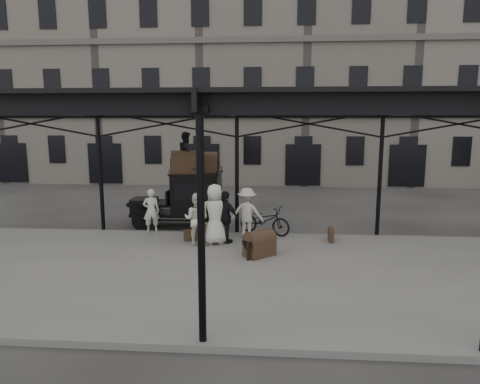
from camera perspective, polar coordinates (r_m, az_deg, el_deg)
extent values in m
plane|color=#383533|center=(13.78, -1.09, -8.09)|extent=(120.00, 120.00, 0.00)
cube|color=slate|center=(11.87, -2.00, -10.66)|extent=(28.00, 8.00, 0.15)
cylinder|color=black|center=(15.26, -0.42, 1.92)|extent=(0.14, 0.14, 4.30)
cylinder|color=black|center=(7.65, -5.19, -5.83)|extent=(0.14, 0.14, 4.30)
cube|color=black|center=(15.12, -0.43, 10.70)|extent=(22.00, 0.10, 0.45)
cube|color=black|center=(7.38, -5.46, 11.89)|extent=(22.00, 0.10, 0.45)
cube|color=black|center=(11.45, -1.97, 11.93)|extent=(22.50, 9.00, 0.08)
cube|color=silver|center=(11.45, -1.97, 12.28)|extent=(18.00, 7.00, 0.04)
cube|color=slate|center=(31.22, 2.04, 14.73)|extent=(64.00, 8.00, 14.00)
cylinder|color=black|center=(16.73, -12.94, -3.74)|extent=(0.80, 0.10, 0.80)
cylinder|color=black|center=(18.07, -11.60, -2.71)|extent=(0.80, 0.10, 0.80)
cylinder|color=black|center=(16.16, -4.07, -3.99)|extent=(0.80, 0.10, 0.80)
cylinder|color=black|center=(17.55, -3.39, -2.89)|extent=(0.80, 0.10, 0.80)
cube|color=black|center=(17.05, -8.22, -2.82)|extent=(3.60, 1.25, 0.12)
cube|color=black|center=(17.33, -12.61, -1.74)|extent=(0.90, 1.00, 0.55)
cube|color=black|center=(17.47, -14.09, -1.71)|extent=(0.06, 0.70, 0.55)
cube|color=black|center=(17.10, -10.06, -1.47)|extent=(0.70, 1.30, 0.10)
cube|color=black|center=(16.76, -5.78, -0.21)|extent=(1.80, 1.45, 1.55)
cube|color=black|center=(16.02, -6.25, 0.06)|extent=(1.40, 0.02, 0.60)
cube|color=black|center=(16.64, -5.83, 2.51)|extent=(1.90, 1.55, 0.06)
imported|color=silver|center=(15.74, -11.75, -2.46)|extent=(0.67, 0.53, 1.61)
imported|color=silver|center=(13.99, -5.81, -3.58)|extent=(0.91, 0.74, 1.71)
imported|color=silver|center=(14.01, -3.36, -2.95)|extent=(1.11, 0.89, 1.99)
imported|color=black|center=(14.09, -1.95, -3.39)|extent=(1.09, 0.90, 1.74)
imported|color=beige|center=(14.69, 0.94, -2.83)|extent=(1.18, 0.73, 1.75)
imported|color=black|center=(15.28, 3.29, -3.74)|extent=(2.07, 1.48, 1.04)
imported|color=black|center=(16.53, -7.14, 5.26)|extent=(0.65, 0.80, 1.56)
cube|color=olive|center=(14.91, -4.48, -5.14)|extent=(0.63, 0.49, 0.50)
cube|color=#483121|center=(14.75, 12.02, -5.59)|extent=(0.16, 0.60, 0.45)
cube|color=#483121|center=(14.55, -6.32, -5.75)|extent=(0.61, 0.20, 0.40)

